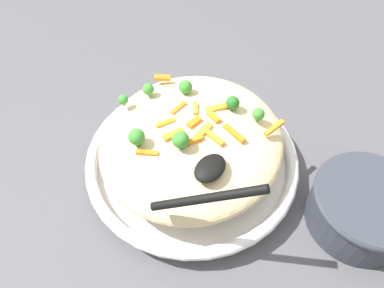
% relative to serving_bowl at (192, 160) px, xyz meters
% --- Properties ---
extents(ground_plane, '(2.40, 2.40, 0.00)m').
position_rel_serving_bowl_xyz_m(ground_plane, '(0.00, 0.00, -0.02)').
color(ground_plane, '#4C4C51').
extents(serving_bowl, '(0.38, 0.38, 0.05)m').
position_rel_serving_bowl_xyz_m(serving_bowl, '(0.00, 0.00, 0.00)').
color(serving_bowl, silver).
rests_on(serving_bowl, ground_plane).
extents(pasta_mound, '(0.32, 0.30, 0.08)m').
position_rel_serving_bowl_xyz_m(pasta_mound, '(0.00, 0.00, 0.06)').
color(pasta_mound, beige).
rests_on(pasta_mound, serving_bowl).
extents(carrot_piece_0, '(0.02, 0.03, 0.01)m').
position_rel_serving_bowl_xyz_m(carrot_piece_0, '(0.06, 0.11, 0.09)').
color(carrot_piece_0, orange).
rests_on(carrot_piece_0, pasta_mound).
extents(carrot_piece_1, '(0.03, 0.01, 0.01)m').
position_rel_serving_bowl_xyz_m(carrot_piece_1, '(0.01, -0.00, 0.10)').
color(carrot_piece_1, orange).
rests_on(carrot_piece_1, pasta_mound).
extents(carrot_piece_2, '(0.02, 0.04, 0.01)m').
position_rel_serving_bowl_xyz_m(carrot_piece_2, '(0.03, -0.06, 0.09)').
color(carrot_piece_2, orange).
rests_on(carrot_piece_2, pasta_mound).
extents(carrot_piece_3, '(0.03, 0.01, 0.01)m').
position_rel_serving_bowl_xyz_m(carrot_piece_3, '(0.02, 0.04, 0.10)').
color(carrot_piece_3, orange).
rests_on(carrot_piece_3, pasta_mound).
extents(carrot_piece_4, '(0.03, 0.02, 0.01)m').
position_rel_serving_bowl_xyz_m(carrot_piece_4, '(0.03, 0.02, 0.10)').
color(carrot_piece_4, orange).
rests_on(carrot_piece_4, pasta_mound).
extents(carrot_piece_5, '(0.01, 0.04, 0.01)m').
position_rel_serving_bowl_xyz_m(carrot_piece_5, '(-0.00, -0.04, 0.10)').
color(carrot_piece_5, orange).
rests_on(carrot_piece_5, pasta_mound).
extents(carrot_piece_6, '(0.04, 0.02, 0.01)m').
position_rel_serving_bowl_xyz_m(carrot_piece_6, '(0.08, -0.11, 0.09)').
color(carrot_piece_6, orange).
rests_on(carrot_piece_6, pasta_mound).
extents(carrot_piece_7, '(0.04, 0.01, 0.01)m').
position_rel_serving_bowl_xyz_m(carrot_piece_7, '(0.00, -0.02, 0.10)').
color(carrot_piece_7, orange).
rests_on(carrot_piece_7, pasta_mound).
extents(carrot_piece_8, '(0.03, 0.02, 0.01)m').
position_rel_serving_bowl_xyz_m(carrot_piece_8, '(-0.02, -0.02, 0.10)').
color(carrot_piece_8, orange).
rests_on(carrot_piece_8, pasta_mound).
extents(carrot_piece_9, '(0.02, 0.03, 0.01)m').
position_rel_serving_bowl_xyz_m(carrot_piece_9, '(0.03, -0.02, 0.10)').
color(carrot_piece_9, orange).
rests_on(carrot_piece_9, pasta_mound).
extents(carrot_piece_10, '(0.03, 0.02, 0.01)m').
position_rel_serving_bowl_xyz_m(carrot_piece_10, '(-0.02, 0.04, 0.10)').
color(carrot_piece_10, orange).
rests_on(carrot_piece_10, pasta_mound).
extents(carrot_piece_11, '(0.04, 0.03, 0.01)m').
position_rel_serving_bowl_xyz_m(carrot_piece_11, '(0.06, -0.01, 0.10)').
color(carrot_piece_11, orange).
rests_on(carrot_piece_11, pasta_mound).
extents(carrot_piece_12, '(0.04, 0.02, 0.01)m').
position_rel_serving_bowl_xyz_m(carrot_piece_12, '(-0.03, 0.01, 0.10)').
color(carrot_piece_12, orange).
rests_on(carrot_piece_12, pasta_mound).
extents(carrot_piece_13, '(0.02, 0.03, 0.01)m').
position_rel_serving_bowl_xyz_m(carrot_piece_13, '(-0.08, 0.02, 0.09)').
color(carrot_piece_13, orange).
rests_on(carrot_piece_13, pasta_mound).
extents(broccoli_floret_0, '(0.02, 0.02, 0.03)m').
position_rel_serving_bowl_xyz_m(broccoli_floret_0, '(0.06, 0.06, 0.10)').
color(broccoli_floret_0, '#377928').
rests_on(broccoli_floret_0, pasta_mound).
extents(broccoli_floret_1, '(0.02, 0.02, 0.02)m').
position_rel_serving_bowl_xyz_m(broccoli_floret_1, '(0.02, 0.11, 0.10)').
color(broccoli_floret_1, '#377928').
rests_on(broccoli_floret_1, pasta_mound).
extents(broccoli_floret_2, '(0.03, 0.03, 0.03)m').
position_rel_serving_bowl_xyz_m(broccoli_floret_2, '(-0.08, 0.05, 0.11)').
color(broccoli_floret_2, '#377928').
rests_on(broccoli_floret_2, pasta_mound).
extents(broccoli_floret_3, '(0.03, 0.03, 0.03)m').
position_rel_serving_bowl_xyz_m(broccoli_floret_3, '(-0.04, -0.01, 0.11)').
color(broccoli_floret_3, '#377928').
rests_on(broccoli_floret_3, pasta_mound).
extents(broccoli_floret_4, '(0.02, 0.02, 0.03)m').
position_rel_serving_bowl_xyz_m(broccoli_floret_4, '(0.08, -0.07, 0.10)').
color(broccoli_floret_4, '#377928').
rests_on(broccoli_floret_4, pasta_mound).
extents(broccoli_floret_5, '(0.02, 0.02, 0.02)m').
position_rel_serving_bowl_xyz_m(broccoli_floret_5, '(-0.03, 0.12, 0.10)').
color(broccoli_floret_5, '#377928').
rests_on(broccoli_floret_5, pasta_mound).
extents(broccoli_floret_6, '(0.02, 0.02, 0.03)m').
position_rel_serving_bowl_xyz_m(broccoli_floret_6, '(0.07, -0.03, 0.11)').
color(broccoli_floret_6, '#205B1C').
rests_on(broccoli_floret_6, pasta_mound).
extents(serving_spoon, '(0.13, 0.13, 0.09)m').
position_rel_serving_bowl_xyz_m(serving_spoon, '(-0.07, -0.09, 0.11)').
color(serving_spoon, black).
rests_on(serving_spoon, pasta_mound).
extents(companion_bowl, '(0.17, 0.17, 0.08)m').
position_rel_serving_bowl_xyz_m(companion_bowl, '(0.08, -0.28, 0.02)').
color(companion_bowl, '#333842').
rests_on(companion_bowl, ground_plane).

